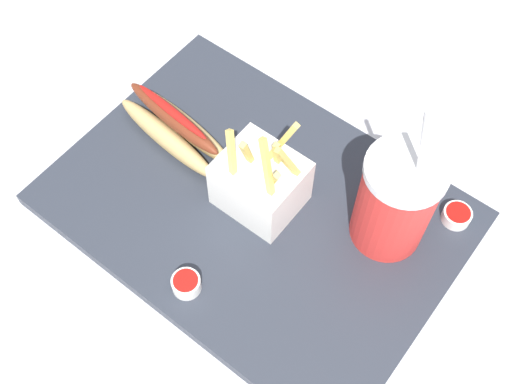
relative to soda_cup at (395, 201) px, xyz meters
The scene contains 7 objects.
ground_plane 0.19m from the soda_cup, 155.28° to the right, with size 2.40×2.40×0.02m, color silver.
food_tray 0.18m from the soda_cup, 155.28° to the right, with size 0.50×0.36×0.02m, color #2D333D.
soda_cup is the anchor object (origin of this frame).
fries_basket 0.16m from the soda_cup, 157.77° to the right, with size 0.10×0.08×0.16m.
hot_dog_1 0.30m from the soda_cup, 169.99° to the right, with size 0.18×0.07×0.06m.
ketchup_cup_1 0.11m from the soda_cup, 48.41° to the left, with size 0.04×0.04×0.02m.
ketchup_cup_2 0.26m from the soda_cup, 124.65° to the right, with size 0.03×0.03×0.02m.
Camera 1 is at (0.25, -0.32, 0.73)m, focal length 45.30 mm.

